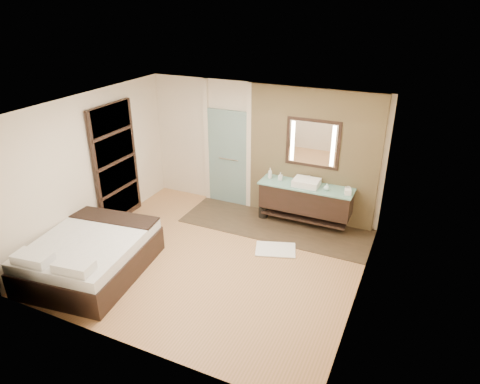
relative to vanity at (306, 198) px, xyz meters
The scene contains 15 objects.
floor 2.29m from the vanity, 119.83° to the right, with size 5.00×5.00×0.00m, color #A07443.
tile_strip 0.83m from the vanity, 147.54° to the right, with size 3.80×1.30×0.01m, color #35291D.
stone_wall 0.82m from the vanity, 90.00° to the left, with size 2.60×0.08×2.70m, color tan.
vanity is the anchor object (origin of this frame).
mirror_unit 1.10m from the vanity, 90.00° to the left, with size 1.06×0.04×0.96m.
frosted_door 1.95m from the vanity, behind, with size 1.10×0.12×2.70m.
shoji_partition 3.82m from the vanity, 159.50° to the right, with size 0.06×1.20×2.40m.
bed 4.13m from the vanity, 131.79° to the right, with size 1.89×2.24×0.79m.
bath_mat 1.31m from the vanity, 98.80° to the right, with size 0.72×0.50×0.02m, color white.
waste_bin 0.98m from the vanity, behind, with size 0.20×0.20×0.25m, color black.
tissue_box 0.89m from the vanity, ahead, with size 0.12×0.12×0.10m, color white.
soap_bottle_a 0.87m from the vanity, behind, with size 0.08×0.09×0.22m, color silver.
soap_bottle_b 0.66m from the vanity, behind, with size 0.07×0.07×0.16m, color #B2B2B2.
soap_bottle_c 0.55m from the vanity, ahead, with size 0.10×0.10×0.13m, color #BAEAE5.
cup 0.86m from the vanity, ahead, with size 0.12×0.12×0.09m, color white.
Camera 1 is at (3.09, -5.56, 4.25)m, focal length 32.00 mm.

